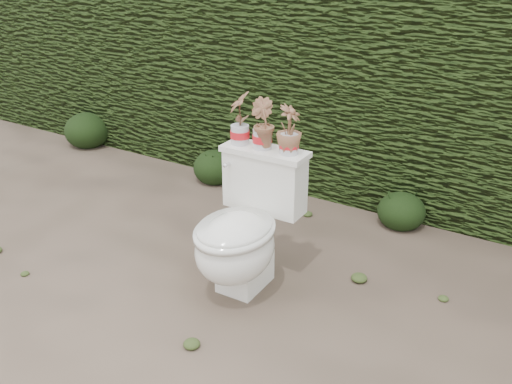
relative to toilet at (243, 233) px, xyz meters
The scene contains 9 objects.
ground 0.48m from the toilet, 137.48° to the left, with size 60.00×60.00×0.00m, color #6E5C4C.
hedge 1.89m from the toilet, 97.46° to the left, with size 8.00×1.00×1.60m, color #2C4115.
toilet is the anchor object (origin of this frame).
potted_plant_left 0.64m from the toilet, 125.47° to the left, with size 0.15×0.10×0.29m, color #2F661F.
potted_plant_center 0.60m from the toilet, 95.26° to the left, with size 0.15×0.12×0.27m, color #2F661F.
potted_plant_right 0.62m from the toilet, 58.97° to the left, with size 0.14×0.14×0.25m, color #2F661F.
liriope_clump_0 2.90m from the toilet, 154.28° to the left, with size 0.43×0.43×0.35m, color black.
liriope_clump_1 1.60m from the toilet, 131.44° to the left, with size 0.36×0.36×0.29m, color black.
liriope_clump_2 1.35m from the toilet, 67.29° to the left, with size 0.33×0.33×0.27m, color black.
Camera 1 is at (1.78, -2.55, 1.87)m, focal length 40.00 mm.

